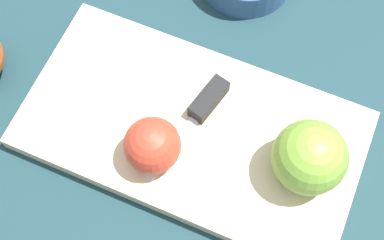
% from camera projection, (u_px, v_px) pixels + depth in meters
% --- Properties ---
extents(ground_plane, '(4.00, 4.00, 0.00)m').
position_uv_depth(ground_plane, '(192.00, 133.00, 0.67)').
color(ground_plane, '#193338').
extents(cutting_board, '(0.44, 0.28, 0.02)m').
position_uv_depth(cutting_board, '(192.00, 130.00, 0.66)').
color(cutting_board, '#D1B789').
rests_on(cutting_board, ground_plane).
extents(apple_half_left, '(0.09, 0.09, 0.09)m').
position_uv_depth(apple_half_left, '(309.00, 157.00, 0.59)').
color(apple_half_left, olive).
rests_on(apple_half_left, cutting_board).
extents(apple_half_right, '(0.07, 0.07, 0.07)m').
position_uv_depth(apple_half_right, '(152.00, 145.00, 0.61)').
color(apple_half_right, red).
rests_on(apple_half_right, cutting_board).
extents(knife, '(0.08, 0.15, 0.02)m').
position_uv_depth(knife, '(205.00, 104.00, 0.65)').
color(knife, silver).
rests_on(knife, cutting_board).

